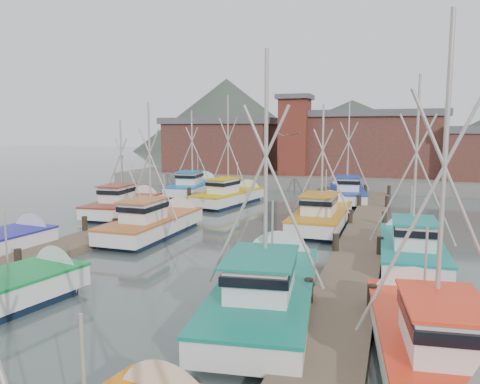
% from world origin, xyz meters
% --- Properties ---
extents(ground, '(260.00, 260.00, 0.00)m').
position_xyz_m(ground, '(0.00, 0.00, 0.00)').
color(ground, '#475554').
rests_on(ground, ground).
extents(dock_left, '(2.30, 46.00, 1.50)m').
position_xyz_m(dock_left, '(-7.00, 4.04, 0.21)').
color(dock_left, brown).
rests_on(dock_left, ground).
extents(dock_right, '(2.30, 46.00, 1.50)m').
position_xyz_m(dock_right, '(7.00, 4.04, 0.21)').
color(dock_right, brown).
rests_on(dock_right, ground).
extents(quay, '(44.00, 16.00, 1.20)m').
position_xyz_m(quay, '(0.00, 37.00, 0.60)').
color(quay, slate).
rests_on(quay, ground).
extents(shed_left, '(12.72, 8.48, 6.20)m').
position_xyz_m(shed_left, '(-11.00, 35.00, 4.34)').
color(shed_left, brown).
rests_on(shed_left, quay).
extents(shed_center, '(14.84, 9.54, 6.90)m').
position_xyz_m(shed_center, '(6.00, 37.00, 4.69)').
color(shed_center, brown).
rests_on(shed_center, quay).
extents(lookout_tower, '(3.60, 3.60, 8.50)m').
position_xyz_m(lookout_tower, '(-2.00, 33.00, 5.55)').
color(lookout_tower, maroon).
rests_on(lookout_tower, quay).
extents(distant_hills, '(175.00, 140.00, 42.00)m').
position_xyz_m(distant_hills, '(-12.76, 122.59, 0.00)').
color(distant_hills, '#3F4B3E').
rests_on(distant_hills, ground).
extents(boat_5, '(4.20, 9.92, 9.34)m').
position_xyz_m(boat_5, '(4.60, -1.92, 0.68)').
color(boat_5, black).
rests_on(boat_5, ground).
extents(boat_7, '(3.74, 8.64, 9.41)m').
position_xyz_m(boat_7, '(9.54, -4.38, 0.68)').
color(boat_7, black).
rests_on(boat_7, ground).
extents(boat_8, '(3.35, 8.68, 8.28)m').
position_xyz_m(boat_8, '(-4.44, 6.88, 0.68)').
color(boat_8, black).
rests_on(boat_8, ground).
extents(boat_9, '(3.42, 9.24, 8.35)m').
position_xyz_m(boat_9, '(4.29, 12.32, 0.68)').
color(boat_9, black).
rests_on(boat_9, ground).
extents(boat_10, '(3.30, 8.63, 7.40)m').
position_xyz_m(boat_10, '(-9.86, 12.37, 0.68)').
color(boat_10, black).
rests_on(boat_10, ground).
extents(boat_11, '(3.64, 8.45, 9.06)m').
position_xyz_m(boat_11, '(9.33, 5.47, 0.68)').
color(boat_11, black).
rests_on(boat_11, ground).
extents(boat_12, '(3.97, 8.73, 9.42)m').
position_xyz_m(boat_12, '(-4.11, 18.93, 0.68)').
color(boat_12, black).
rests_on(boat_12, ground).
extents(boat_13, '(3.96, 9.29, 9.09)m').
position_xyz_m(boat_13, '(4.59, 23.71, 0.68)').
color(boat_13, black).
rests_on(boat_13, ground).
extents(boat_14, '(3.92, 9.53, 8.62)m').
position_xyz_m(boat_14, '(-9.63, 23.83, 0.68)').
color(boat_14, black).
rests_on(boat_14, ground).
extents(gull_far, '(1.46, 0.64, 0.24)m').
position_xyz_m(gull_far, '(3.24, 6.58, 5.80)').
color(gull_far, gray).
rests_on(gull_far, ground).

